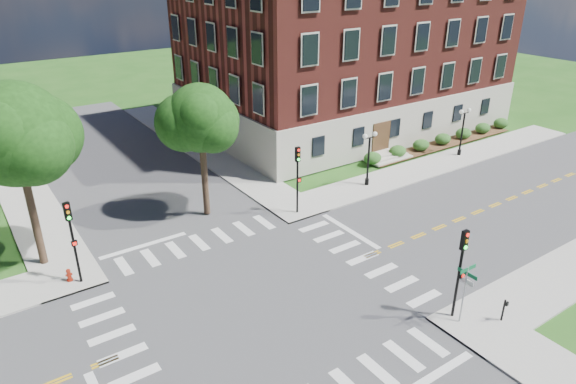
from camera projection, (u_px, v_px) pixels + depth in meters
ground at (259, 300)px, 26.79m from camera, size 160.00×160.00×0.00m
road_ew at (259, 300)px, 26.79m from camera, size 90.00×12.00×0.01m
road_ns at (259, 300)px, 26.79m from camera, size 12.00×90.00×0.01m
sidewalk_ne at (316, 155)px, 46.20m from camera, size 34.00×34.00×0.12m
crosswalk_east at (362, 259)px, 30.49m from camera, size 2.20×10.20×0.02m
stop_bar_east at (350, 231)px, 33.57m from camera, size 0.40×5.50×0.00m
main_building at (346, 43)px, 52.15m from camera, size 30.60×22.40×16.50m
shrub_row at (442, 146)px, 48.77m from camera, size 18.00×2.00×1.30m
tree_c at (15, 134)px, 26.67m from camera, size 5.59×5.59×10.62m
tree_d at (200, 119)px, 32.86m from camera, size 4.46×4.46×9.06m
traffic_signal_se at (461, 263)px, 24.17m from camera, size 0.33×0.36×4.80m
traffic_signal_ne at (298, 172)px, 34.50m from camera, size 0.35×0.39×4.80m
traffic_signal_nw at (72, 232)px, 26.86m from camera, size 0.36×0.41×4.80m
twin_lamp_west at (369, 156)px, 39.14m from camera, size 1.36×0.36×4.23m
twin_lamp_east at (463, 129)px, 45.19m from camera, size 1.36×0.36×4.23m
street_sign_pole at (466, 284)px, 24.16m from camera, size 1.10×1.10×3.10m
push_button_post at (504, 309)px, 24.83m from camera, size 0.14×0.21×1.20m
fire_hydrant at (69, 275)px, 28.07m from camera, size 0.35×0.35×0.75m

